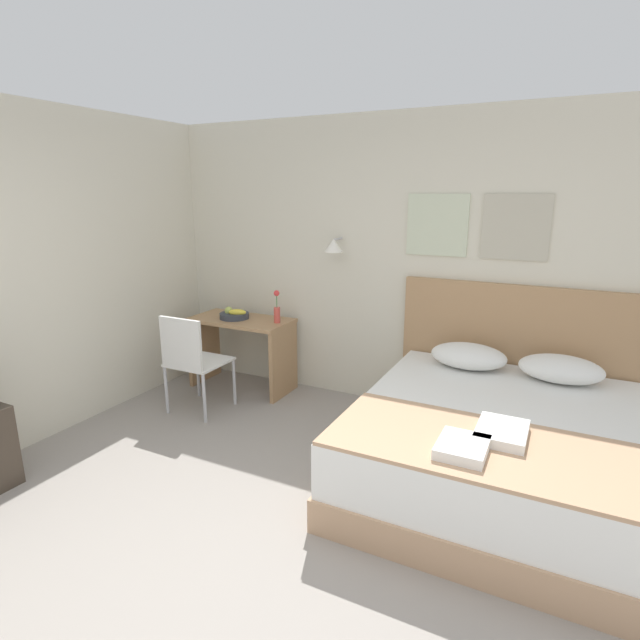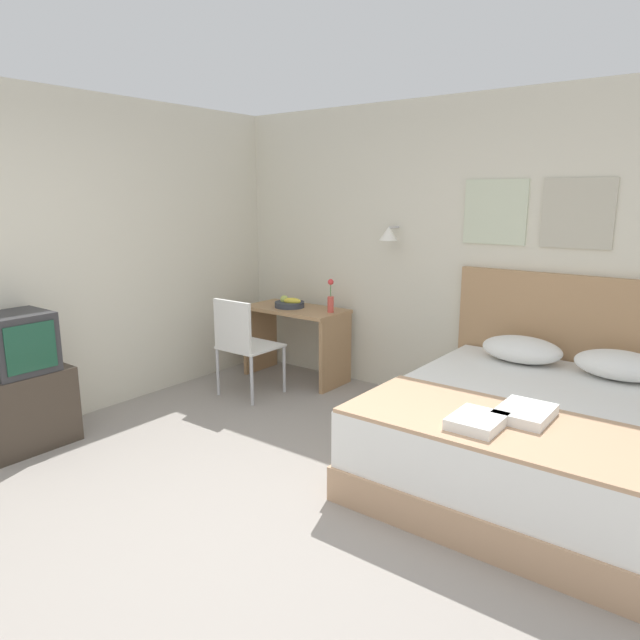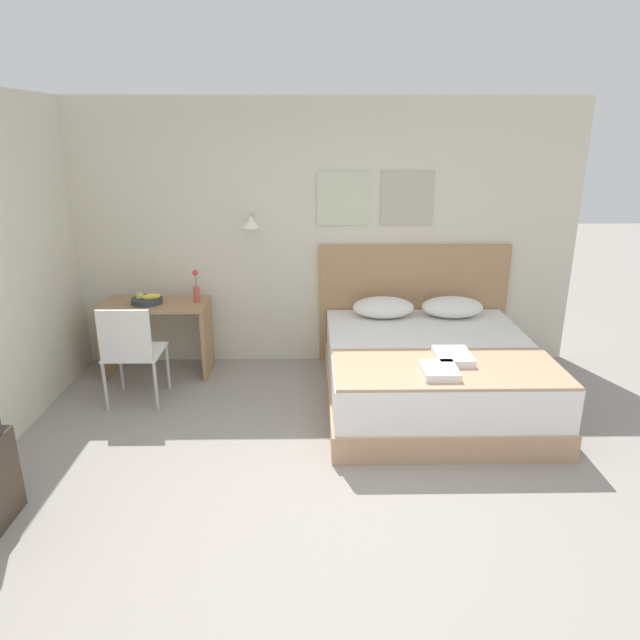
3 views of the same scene
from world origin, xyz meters
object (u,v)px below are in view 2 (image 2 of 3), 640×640
object	(u,v)px
fruit_bowl	(289,304)
desk_chair	(242,340)
pillow_left	(522,349)
pillow_right	(620,365)
tv_stand	(24,409)
throw_blanket	(503,425)
desk	(296,330)
folded_towel_mid_bed	(477,421)
headboard	(578,355)
folded_towel_near_foot	(525,413)
flower_vase	(331,299)
television	(16,343)
bed	(532,440)

from	to	relation	value
fruit_bowl	desk_chair	bearing A→B (deg)	-87.74
pillow_left	pillow_right	world-z (taller)	same
pillow_right	tv_stand	size ratio (longest dim) A/B	0.94
pillow_left	tv_stand	world-z (taller)	pillow_left
tv_stand	throw_blanket	bearing A→B (deg)	20.01
pillow_right	desk	distance (m)	2.94
folded_towel_mid_bed	tv_stand	distance (m)	3.24
headboard	pillow_right	xyz separation A→B (m)	(0.34, -0.28, 0.05)
pillow_left	headboard	bearing A→B (deg)	39.60
headboard	pillow_right	bearing A→B (deg)	-39.60
folded_towel_near_foot	desk	xyz separation A→B (m)	(-2.66, 1.18, -0.13)
folded_towel_mid_bed	desk_chair	bearing A→B (deg)	163.92
flower_vase	throw_blanket	bearing A→B (deg)	-31.65
pillow_right	fruit_bowl	world-z (taller)	fruit_bowl
tv_stand	television	size ratio (longest dim) A/B	1.46
desk	fruit_bowl	xyz separation A→B (m)	(-0.06, -0.02, 0.27)
headboard	television	bearing A→B (deg)	-138.80
bed	headboard	bearing A→B (deg)	90.00
bed	tv_stand	xyz separation A→B (m)	(-3.16, -1.73, 0.00)
pillow_left	throw_blanket	distance (m)	1.37
pillow_right	flower_vase	distance (m)	2.53
desk	bed	bearing A→B (deg)	-15.84
bed	desk	distance (m)	2.70
bed	flower_vase	distance (m)	2.38
throw_blanket	fruit_bowl	world-z (taller)	fruit_bowl
headboard	throw_blanket	size ratio (longest dim) A/B	1.10
folded_towel_near_foot	tv_stand	world-z (taller)	folded_towel_near_foot
headboard	flower_vase	size ratio (longest dim) A/B	6.03
pillow_right	folded_towel_mid_bed	world-z (taller)	pillow_right
pillow_right	folded_towel_mid_bed	distance (m)	1.53
tv_stand	folded_towel_near_foot	bearing A→B (deg)	21.78
flower_vase	television	distance (m)	2.68
headboard	tv_stand	xyz separation A→B (m)	(-3.16, -2.76, -0.33)
tv_stand	desk_chair	bearing A→B (deg)	73.02
pillow_right	desk_chair	world-z (taller)	desk_chair
pillow_left	flower_vase	world-z (taller)	flower_vase
desk_chair	tv_stand	bearing A→B (deg)	-106.98
throw_blanket	tv_stand	distance (m)	3.37
bed	throw_blanket	bearing A→B (deg)	-90.00
tv_stand	pillow_right	bearing A→B (deg)	35.30
pillow_right	fruit_bowl	xyz separation A→B (m)	(-3.00, -0.03, 0.10)
desk_chair	television	xyz separation A→B (m)	(-0.53, -1.74, 0.25)
pillow_left	pillow_right	distance (m)	0.68
throw_blanket	desk_chair	world-z (taller)	desk_chair
headboard	throw_blanket	xyz separation A→B (m)	(0.00, -1.61, -0.03)
pillow_right	folded_towel_mid_bed	bearing A→B (deg)	-106.70
bed	fruit_bowl	size ratio (longest dim) A/B	6.76
pillow_left	flower_vase	distance (m)	1.84
fruit_bowl	tv_stand	xyz separation A→B (m)	(-0.50, -2.44, -0.48)
throw_blanket	desk	size ratio (longest dim) A/B	1.72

